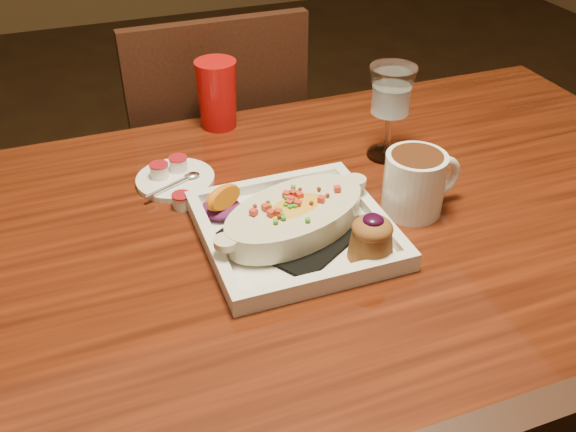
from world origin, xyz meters
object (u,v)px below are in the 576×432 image
object	(u,v)px
table	(307,278)
coffee_mug	(416,181)
goblet	(391,96)
plate	(300,223)
chair_far	(213,171)
red_tumbler	(217,94)
saucer	(174,177)

from	to	relation	value
table	coffee_mug	distance (m)	0.24
goblet	plate	bearing A→B (deg)	-143.18
plate	coffee_mug	bearing A→B (deg)	2.78
chair_far	plate	size ratio (longest dim) A/B	3.30
red_tumbler	chair_far	bearing A→B (deg)	82.08
goblet	coffee_mug	bearing A→B (deg)	-103.56
chair_far	coffee_mug	bearing A→B (deg)	106.22
coffee_mug	goblet	distance (m)	0.19
goblet	table	bearing A→B (deg)	-143.09
chair_far	goblet	xyz separation A→B (m)	(0.23, -0.46, 0.36)
plate	coffee_mug	size ratio (longest dim) A/B	2.03
table	plate	bearing A→B (deg)	-144.20
coffee_mug	saucer	bearing A→B (deg)	143.01
chair_far	coffee_mug	distance (m)	0.73
plate	goblet	size ratio (longest dim) A/B	1.61
goblet	saucer	distance (m)	0.41
table	plate	xyz separation A→B (m)	(-0.02, -0.01, 0.13)
table	saucer	bearing A→B (deg)	126.99
chair_far	table	bearing A→B (deg)	90.00
coffee_mug	saucer	size ratio (longest dim) A/B	1.01
table	goblet	size ratio (longest dim) A/B	8.55
plate	saucer	world-z (taller)	plate
table	red_tumbler	size ratio (longest dim) A/B	10.94
plate	saucer	size ratio (longest dim) A/B	2.05
table	coffee_mug	xyz separation A→B (m)	(0.18, -0.01, 0.15)
coffee_mug	goblet	bearing A→B (deg)	72.12
plate	goblet	distance (m)	0.32
table	saucer	world-z (taller)	saucer
table	red_tumbler	world-z (taller)	red_tumbler
chair_far	plate	bearing A→B (deg)	88.30
goblet	saucer	bearing A→B (deg)	172.93
chair_far	red_tumbler	xyz separation A→B (m)	(-0.03, -0.23, 0.31)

